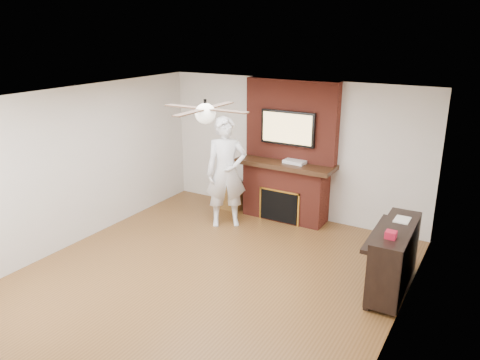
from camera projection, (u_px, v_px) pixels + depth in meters
The scene contains 12 objects.
room_shell at pixel (207, 194), 6.20m from camera, with size 5.36×5.86×2.86m.
fireplace at pixel (288, 165), 8.37m from camera, with size 1.78×0.64×2.50m.
tv at pixel (288, 128), 8.11m from camera, with size 1.00×0.08×0.60m.
ceiling_fan at pixel (205, 113), 5.86m from camera, with size 1.21×1.21×0.31m.
person at pixel (226, 172), 8.04m from camera, with size 0.71×0.47×1.93m, color silver.
side_table at pixel (233, 195), 9.08m from camera, with size 0.47×0.47×0.53m.
piano at pixel (393, 257), 6.13m from camera, with size 0.55×1.40×1.00m.
cable_box at pixel (295, 162), 8.17m from camera, with size 0.38×0.22×0.05m, color silver.
candle_orange at pixel (272, 216), 8.54m from camera, with size 0.07×0.07×0.13m, color red.
candle_green at pixel (276, 217), 8.53m from camera, with size 0.07×0.07×0.10m, color #48722D.
candle_cream at pixel (285, 219), 8.43m from camera, with size 0.08×0.08×0.12m, color beige.
candle_blue at pixel (289, 220), 8.42m from camera, with size 0.06×0.06×0.09m, color navy.
Camera 1 is at (3.32, -4.81, 3.36)m, focal length 35.00 mm.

